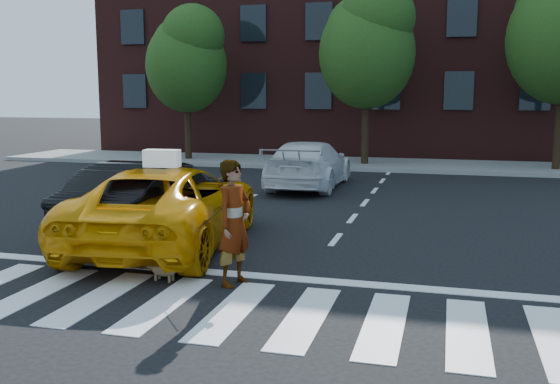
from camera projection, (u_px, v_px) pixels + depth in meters
The scene contains 13 objects.
ground at pixel (164, 304), 8.56m from camera, with size 120.00×120.00×0.00m, color black.
crosswalk at pixel (164, 303), 8.56m from camera, with size 13.00×2.40×0.01m, color silver.
stop_line at pixel (208, 272), 10.08m from camera, with size 12.00×0.30×0.01m, color silver.
sidewalk_far at pixel (354, 164), 25.23m from camera, with size 30.00×4.00×0.15m, color slate.
building at pixel (378, 31), 31.46m from camera, with size 26.00×10.00×12.00m, color #401917.
tree_left at pixel (187, 56), 25.88m from camera, with size 3.39×3.38×6.50m.
tree_mid at pixel (368, 41), 23.87m from camera, with size 3.69×3.69×7.10m.
taxi at pixel (168, 206), 11.80m from camera, with size 2.53×5.48×1.52m, color orange.
black_sedan at pixel (152, 199), 12.44m from camera, with size 1.64×4.69×1.55m, color black.
white_suv at pixel (309, 164), 19.17m from camera, with size 2.01×4.94×1.43m, color silver.
woman at pixel (234, 223), 9.29m from camera, with size 0.69×0.45×1.90m, color #999999.
dog at pixel (162, 268), 9.61m from camera, with size 0.58×0.27×0.33m.
taxi_sign at pixel (162, 158), 11.46m from camera, with size 0.65×0.28×0.32m, color white.
Camera 1 is at (3.69, -7.51, 2.85)m, focal length 40.00 mm.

